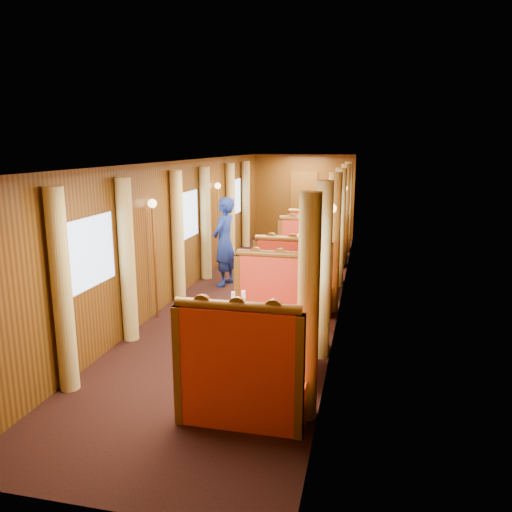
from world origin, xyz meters
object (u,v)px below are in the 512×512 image
(teapot_right, at_px, (262,317))
(fruit_plate, at_px, (283,323))
(rose_vase_mid, at_px, (302,247))
(banquette_far_aft, at_px, (323,233))
(table_near, at_px, (263,348))
(banquette_near_fwd, at_px, (242,383))
(table_mid, at_px, (301,276))
(rose_vase_far, at_px, (321,220))
(tea_tray, at_px, (254,318))
(teapot_left, at_px, (243,315))
(teapot_back, at_px, (256,313))
(passenger, at_px, (307,249))
(banquette_mid_fwd, at_px, (293,288))
(banquette_far_fwd, at_px, (315,247))
(banquette_near_aft, at_px, (278,317))
(table_far, at_px, (320,241))
(banquette_mid_aft, at_px, (308,261))
(steward, at_px, (224,242))

(teapot_right, relative_size, fruit_plate, 0.79)
(rose_vase_mid, bearing_deg, banquette_far_aft, 90.07)
(banquette_far_aft, bearing_deg, table_near, -90.00)
(banquette_near_fwd, height_order, table_mid, banquette_near_fwd)
(rose_vase_far, bearing_deg, tea_tray, -90.94)
(rose_vase_mid, bearing_deg, tea_tray, -91.76)
(table_mid, relative_size, teapot_left, 6.63)
(banquette_near_fwd, height_order, tea_tray, banquette_near_fwd)
(teapot_right, relative_size, teapot_back, 1.08)
(passenger, bearing_deg, table_near, -90.00)
(banquette_mid_fwd, height_order, teapot_right, banquette_mid_fwd)
(banquette_far_fwd, relative_size, tea_tray, 3.94)
(banquette_near_aft, height_order, fruit_plate, banquette_near_aft)
(table_near, distance_m, rose_vase_mid, 3.52)
(table_far, xyz_separation_m, teapot_left, (-0.21, -7.09, 0.44))
(banquette_mid_aft, bearing_deg, teapot_right, -89.77)
(banquette_mid_aft, xyz_separation_m, teapot_back, (-0.09, -4.48, 0.39))
(banquette_near_fwd, xyz_separation_m, rose_vase_far, (0.01, 8.03, 0.50))
(teapot_back, height_order, steward, steward)
(table_near, distance_m, fruit_plate, 0.50)
(banquette_mid_aft, height_order, passenger, banquette_mid_aft)
(banquette_mid_fwd, xyz_separation_m, banquette_far_aft, (0.00, 5.53, 0.00))
(banquette_far_fwd, relative_size, banquette_far_aft, 1.00)
(teapot_left, xyz_separation_m, passenger, (0.21, 4.36, -0.07))
(teapot_left, bearing_deg, banquette_near_aft, 55.38)
(tea_tray, height_order, teapot_back, teapot_back)
(teapot_right, distance_m, rose_vase_mid, 3.60)
(banquette_near_fwd, distance_m, banquette_mid_aft, 5.53)
(fruit_plate, xyz_separation_m, rose_vase_far, (-0.26, 7.16, 0.16))
(table_mid, xyz_separation_m, teapot_left, (-0.21, -3.59, 0.44))
(fruit_plate, distance_m, passenger, 4.43)
(banquette_near_aft, xyz_separation_m, teapot_right, (0.02, -1.14, 0.39))
(table_mid, bearing_deg, banquette_near_fwd, -90.00)
(table_near, relative_size, banquette_near_aft, 0.78)
(fruit_plate, bearing_deg, tea_tray, 161.10)
(table_mid, distance_m, passenger, 0.86)
(teapot_back, relative_size, passenger, 0.19)
(banquette_near_fwd, xyz_separation_m, teapot_left, (-0.21, 0.93, 0.39))
(table_near, distance_m, banquette_near_fwd, 1.02)
(passenger, bearing_deg, banquette_near_fwd, -90.00)
(banquette_mid_fwd, relative_size, rose_vase_mid, 3.72)
(banquette_near_aft, distance_m, teapot_back, 1.05)
(banquette_near_aft, relative_size, fruit_plate, 6.65)
(table_far, relative_size, steward, 0.59)
(banquette_near_aft, xyz_separation_m, banquette_far_aft, (0.00, 7.00, 0.00))
(banquette_near_fwd, relative_size, banquette_mid_aft, 1.00)
(banquette_far_fwd, relative_size, teapot_right, 8.46)
(table_mid, xyz_separation_m, banquette_far_fwd, (0.00, 2.49, 0.05))
(table_mid, xyz_separation_m, passenger, (-0.00, 0.77, 0.37))
(fruit_plate, xyz_separation_m, passenger, (-0.27, 4.42, -0.03))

